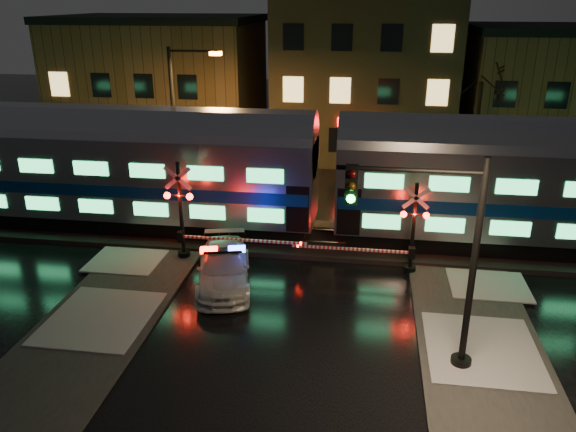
# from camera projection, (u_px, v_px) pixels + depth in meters

# --- Properties ---
(ground) EXTENTS (120.00, 120.00, 0.00)m
(ground) POSITION_uv_depth(u_px,v_px,m) (294.00, 293.00, 21.70)
(ground) COLOR black
(ground) RESTS_ON ground
(ballast) EXTENTS (90.00, 4.20, 0.24)m
(ballast) POSITION_uv_depth(u_px,v_px,m) (309.00, 239.00, 26.26)
(ballast) COLOR black
(ballast) RESTS_ON ground
(sidewalk_left) EXTENTS (4.00, 20.00, 0.12)m
(sidewalk_left) POSITION_uv_depth(u_px,v_px,m) (55.00, 372.00, 17.03)
(sidewalk_left) COLOR #2D2D2D
(sidewalk_left) RESTS_ON ground
(sidewalk_right) EXTENTS (4.00, 20.00, 0.12)m
(sidewalk_right) POSITION_uv_depth(u_px,v_px,m) (501.00, 415.00, 15.26)
(sidewalk_right) COLOR #2D2D2D
(sidewalk_right) RESTS_ON ground
(building_left) EXTENTS (14.00, 10.00, 9.00)m
(building_left) POSITION_uv_depth(u_px,v_px,m) (163.00, 86.00, 42.11)
(building_left) COLOR brown
(building_left) RESTS_ON ground
(building_mid) EXTENTS (12.00, 11.00, 11.50)m
(building_mid) POSITION_uv_depth(u_px,v_px,m) (365.00, 71.00, 40.08)
(building_mid) COLOR brown
(building_mid) RESTS_ON ground
(building_right) EXTENTS (12.00, 10.00, 8.50)m
(building_right) POSITION_uv_depth(u_px,v_px,m) (555.00, 98.00, 38.40)
(building_right) COLOR brown
(building_right) RESTS_ON ground
(train) EXTENTS (51.00, 3.12, 5.92)m
(train) POSITION_uv_depth(u_px,v_px,m) (327.00, 173.00, 24.97)
(train) COLOR black
(train) RESTS_ON ballast
(police_car) EXTENTS (3.09, 5.30, 1.61)m
(police_car) POSITION_uv_depth(u_px,v_px,m) (224.00, 268.00, 22.10)
(police_car) COLOR silver
(police_car) RESTS_ON ground
(crossing_signal_right) EXTENTS (5.53, 0.64, 3.92)m
(crossing_signal_right) POSITION_uv_depth(u_px,v_px,m) (404.00, 237.00, 22.67)
(crossing_signal_right) COLOR black
(crossing_signal_right) RESTS_ON ground
(crossing_signal_left) EXTENTS (6.15, 0.67, 4.36)m
(crossing_signal_left) POSITION_uv_depth(u_px,v_px,m) (189.00, 221.00, 23.83)
(crossing_signal_left) COLOR black
(crossing_signal_left) RESTS_ON ground
(traffic_light) EXTENTS (4.33, 0.75, 6.70)m
(traffic_light) POSITION_uv_depth(u_px,v_px,m) (436.00, 262.00, 16.15)
(traffic_light) COLOR black
(traffic_light) RESTS_ON ground
(streetlight) EXTENTS (2.81, 0.29, 8.40)m
(streetlight) POSITION_uv_depth(u_px,v_px,m) (179.00, 117.00, 29.23)
(streetlight) COLOR black
(streetlight) RESTS_ON ground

